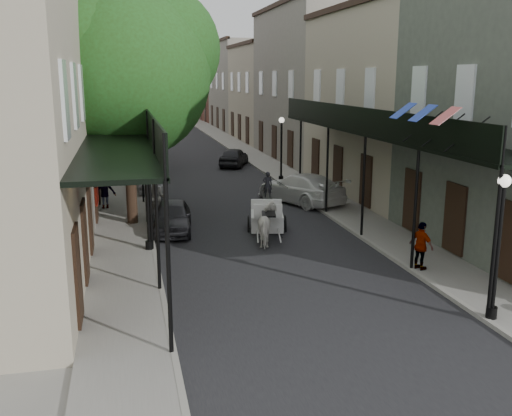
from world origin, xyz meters
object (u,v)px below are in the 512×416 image
pedestrian_walking (157,198)px  pedestrian_sidewalk_right (421,246)px  pedestrian_sidewalk_left (104,191)px  car_right_near (301,188)px  lamppost_right_near (498,245)px  car_left_mid (149,181)px  carriage (267,205)px  tree_far (130,81)px  horse (269,225)px  lamppost_right_far (281,148)px  tree_near (135,67)px  car_right_far (234,157)px  car_left_far (144,163)px  lamppost_left (147,196)px  car_left_near (172,217)px

pedestrian_walking → pedestrian_sidewalk_right: size_ratio=1.12×
pedestrian_sidewalk_left → car_right_near: (9.40, -0.46, -0.21)m
lamppost_right_near → car_left_mid: 20.64m
lamppost_right_near → carriage: lamppost_right_near is taller
tree_far → horse: bearing=-76.0°
tree_far → pedestrian_walking: size_ratio=4.94×
tree_far → pedestrian_sidewalk_left: bearing=-98.0°
pedestrian_sidewalk_left → car_left_mid: size_ratio=0.46×
lamppost_right_far → car_right_near: 5.59m
carriage → pedestrian_sidewalk_left: 8.12m
pedestrian_sidewalk_right → car_right_near: size_ratio=0.30×
tree_near → carriage: 7.66m
horse → car_left_mid: horse is taller
tree_far → car_right_far: bearing=5.6°
tree_far → horse: (4.53, -18.18, -5.08)m
pedestrian_walking → car_right_near: size_ratio=0.34×
lamppost_right_near → car_right_far: lamppost_right_near is taller
lamppost_right_far → car_left_far: 9.87m
lamppost_left → car_left_mid: (0.50, 11.10, -1.46)m
carriage → pedestrian_walking: 5.23m
tree_near → tree_far: tree_near is taller
pedestrian_sidewalk_left → car_right_near: size_ratio=0.33×
carriage → pedestrian_sidewalk_left: bearing=156.4°
lamppost_right_near → pedestrian_walking: lamppost_right_near is taller
lamppost_right_near → pedestrian_sidewalk_right: (0.10, 3.82, -1.15)m
tree_near → pedestrian_sidewalk_right: size_ratio=6.20×
pedestrian_walking → car_left_near: bearing=-64.3°
carriage → car_right_near: carriage is taller
car_right_far → carriage: bearing=106.2°
lamppost_left → car_left_near: bearing=68.0°
horse → pedestrian_sidewalk_left: bearing=-37.0°
pedestrian_sidewalk_left → carriage: bearing=131.1°
lamppost_right_far → pedestrian_walking: bearing=-138.6°
lamppost_right_near → pedestrian_sidewalk_right: bearing=88.5°
lamppost_left → pedestrian_sidewalk_right: (8.30, -4.18, -1.15)m
tree_far → lamppost_right_near: (8.35, -26.18, -3.79)m
pedestrian_walking → car_left_far: size_ratio=0.40×
lamppost_right_near → car_left_near: size_ratio=1.00×
tree_near → lamppost_right_far: bearing=43.3°
horse → carriage: bearing=-90.0°
lamppost_right_far → lamppost_right_near: bearing=-90.0°
tree_far → carriage: bearing=-72.4°
tree_far → car_left_near: tree_far is taller
lamppost_left → pedestrian_sidewalk_right: lamppost_left is taller
pedestrian_walking → car_left_near: (0.45, -2.71, -0.24)m
tree_near → lamppost_left: tree_near is taller
lamppost_left → carriage: (4.88, 2.30, -1.07)m
pedestrian_sidewalk_right → car_left_far: bearing=-1.9°
car_right_near → car_left_far: bearing=-81.6°
horse → pedestrian_sidewalk_right: bearing=145.4°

